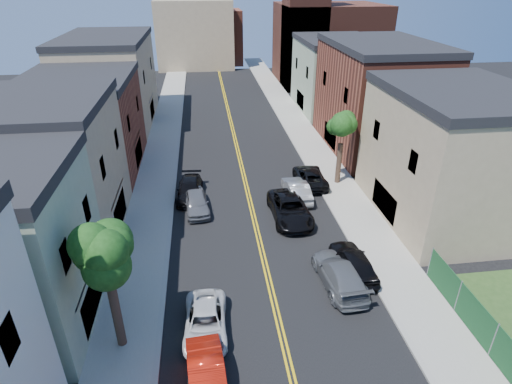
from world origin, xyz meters
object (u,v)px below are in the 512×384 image
object	(u,v)px
grey_car_left	(197,202)
black_car_right	(353,262)
white_pickup	(206,322)
grey_car_right	(339,274)
black_car_left	(190,190)
red_sedan	(207,380)
silver_car_right	(296,190)
black_suv_lane	(290,209)
dark_car_right_far	(310,176)

from	to	relation	value
grey_car_left	black_car_right	xyz separation A→B (m)	(9.40, -8.75, 0.04)
white_pickup	grey_car_right	distance (m)	8.28
grey_car_left	grey_car_right	world-z (taller)	grey_car_right
white_pickup	black_car_left	size ratio (longest dim) A/B	0.96
red_sedan	grey_car_right	bearing A→B (deg)	33.72
grey_car_left	black_car_right	bearing A→B (deg)	-48.63
silver_car_right	black_suv_lane	world-z (taller)	black_suv_lane
white_pickup	black_car_right	distance (m)	9.72
red_sedan	white_pickup	bearing A→B (deg)	85.39
black_car_right	black_suv_lane	xyz separation A→B (m)	(-2.54, 6.74, 0.01)
black_car_left	black_car_right	xyz separation A→B (m)	(9.95, -11.04, 0.09)
dark_car_right_far	red_sedan	bearing A→B (deg)	65.47
grey_car_right	silver_car_right	distance (m)	10.76
white_pickup	dark_car_right_far	distance (m)	18.39
grey_car_right	silver_car_right	size ratio (longest dim) A/B	1.15
white_pickup	grey_car_left	xyz separation A→B (m)	(-0.41, 12.45, 0.10)
grey_car_left	grey_car_right	xyz separation A→B (m)	(8.23, -9.73, 0.02)
white_pickup	black_car_right	xyz separation A→B (m)	(8.99, 3.70, 0.15)
red_sedan	black_car_left	xyz separation A→B (m)	(-0.96, 18.20, -0.05)
grey_car_left	black_car_right	world-z (taller)	black_car_right
red_sedan	black_car_left	bearing A→B (deg)	88.42
white_pickup	black_car_right	bearing A→B (deg)	24.52
grey_car_left	dark_car_right_far	xyz separation A→B (m)	(9.71, 3.41, -0.03)
red_sedan	black_suv_lane	world-z (taller)	black_suv_lane
grey_car_right	black_car_right	xyz separation A→B (m)	(1.17, 0.98, 0.02)
grey_car_right	dark_car_right_far	world-z (taller)	grey_car_right
black_car_right	dark_car_right_far	distance (m)	12.16
red_sedan	silver_car_right	distance (m)	18.57
black_car_right	grey_car_left	bearing A→B (deg)	-45.43
grey_car_right	black_car_right	bearing A→B (deg)	-143.08
black_car_left	black_suv_lane	distance (m)	8.57
black_car_right	silver_car_right	bearing A→B (deg)	-84.41
grey_car_right	white_pickup	bearing A→B (deg)	16.03
silver_car_right	black_car_left	bearing A→B (deg)	-10.56
red_sedan	dark_car_right_far	bearing A→B (deg)	59.69
grey_car_left	black_car_left	distance (m)	2.35
silver_car_right	black_suv_lane	size ratio (longest dim) A/B	0.80
dark_car_right_far	black_suv_lane	bearing A→B (deg)	63.41
silver_car_right	dark_car_right_far	bearing A→B (deg)	-127.74
white_pickup	black_car_left	distance (m)	14.77
grey_car_left	silver_car_right	xyz separation A→B (m)	(8.01, 1.03, 0.01)
white_pickup	black_car_right	world-z (taller)	black_car_right
grey_car_left	dark_car_right_far	size ratio (longest dim) A/B	0.85
grey_car_right	silver_car_right	xyz separation A→B (m)	(-0.22, 10.76, -0.01)
red_sedan	black_car_left	size ratio (longest dim) A/B	0.94
red_sedan	white_pickup	xyz separation A→B (m)	(0.00, 3.47, -0.11)
white_pickup	silver_car_right	bearing A→B (deg)	62.73
black_car_right	black_suv_lane	world-z (taller)	black_suv_lane
red_sedan	grey_car_left	xyz separation A→B (m)	(-0.41, 15.91, -0.00)
black_car_left	black_suv_lane	bearing A→B (deg)	-25.83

